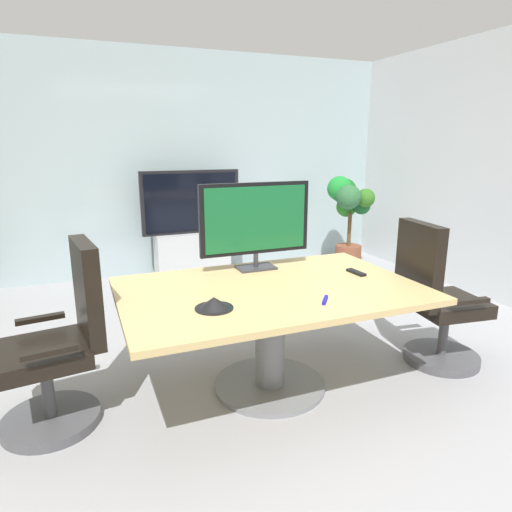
% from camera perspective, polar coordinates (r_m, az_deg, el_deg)
% --- Properties ---
extents(ground_plane, '(7.17, 7.17, 0.00)m').
position_cam_1_polar(ground_plane, '(3.25, 0.75, -15.93)').
color(ground_plane, '#99999E').
extents(wall_back_glass_partition, '(5.94, 0.10, 2.72)m').
position_cam_1_polar(wall_back_glass_partition, '(5.78, -11.29, 11.31)').
color(wall_back_glass_partition, '#9EB2B7').
rests_on(wall_back_glass_partition, ground).
extents(conference_table, '(1.92, 1.25, 0.72)m').
position_cam_1_polar(conference_table, '(2.98, 1.81, -7.17)').
color(conference_table, tan).
rests_on(conference_table, ground).
extents(office_chair_left, '(0.62, 0.60, 1.09)m').
position_cam_1_polar(office_chair_left, '(2.90, -23.51, -10.98)').
color(office_chair_left, '#4C4C51').
rests_on(office_chair_left, ground).
extents(office_chair_right, '(0.62, 0.60, 1.09)m').
position_cam_1_polar(office_chair_right, '(3.60, 21.86, -5.93)').
color(office_chair_right, '#4C4C51').
rests_on(office_chair_right, ground).
extents(tv_monitor, '(0.84, 0.18, 0.64)m').
position_cam_1_polar(tv_monitor, '(3.27, -0.07, 4.49)').
color(tv_monitor, '#333338').
rests_on(tv_monitor, conference_table).
extents(wall_display_unit, '(1.20, 0.36, 1.31)m').
position_cam_1_polar(wall_display_unit, '(5.60, -8.14, 1.87)').
color(wall_display_unit, '#B7BABC').
rests_on(wall_display_unit, ground).
extents(potted_plant, '(0.60, 0.60, 1.22)m').
position_cam_1_polar(potted_plant, '(5.97, 11.61, 6.00)').
color(potted_plant, brown).
rests_on(potted_plant, ground).
extents(conference_phone, '(0.22, 0.22, 0.07)m').
position_cam_1_polar(conference_phone, '(2.55, -5.36, -6.05)').
color(conference_phone, black).
rests_on(conference_phone, conference_table).
extents(remote_control, '(0.06, 0.17, 0.02)m').
position_cam_1_polar(remote_control, '(3.29, 12.63, -2.05)').
color(remote_control, black).
rests_on(remote_control, conference_table).
extents(whiteboard_marker, '(0.10, 0.12, 0.02)m').
position_cam_1_polar(whiteboard_marker, '(2.69, 8.78, -5.55)').
color(whiteboard_marker, '#1919A5').
rests_on(whiteboard_marker, conference_table).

